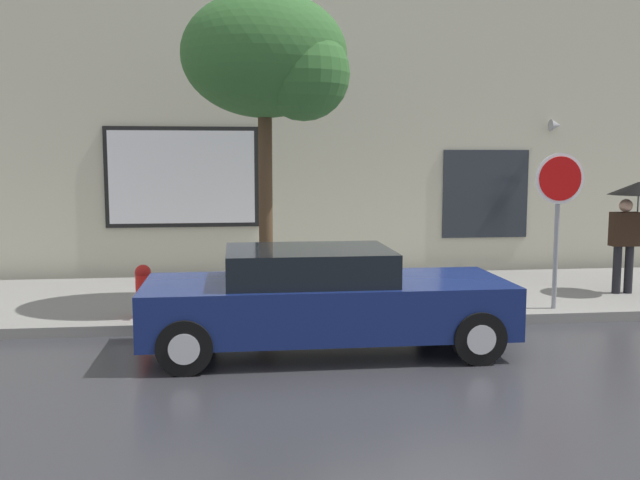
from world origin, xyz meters
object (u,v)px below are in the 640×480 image
Objects in this scene: fire_hydrant at (143,292)px; pedestrian_with_umbrella at (634,204)px; street_tree at (272,60)px; parked_car at (323,300)px; stop_sign at (559,200)px.

pedestrian_with_umbrella is (7.98, 0.88, 1.13)m from fire_hydrant.
fire_hydrant is at bearing -173.69° from pedestrian_with_umbrella.
street_tree is (1.91, 0.55, 3.36)m from fire_hydrant.
stop_sign is at bearing 20.34° from parked_car.
fire_hydrant is (-2.41, 1.55, -0.14)m from parked_car.
street_tree is at bearing 16.22° from fire_hydrant.
stop_sign reaches higher than parked_car.
pedestrian_with_umbrella is 6.48m from street_tree.
parked_car is 6.16m from pedestrian_with_umbrella.
pedestrian_with_umbrella is 0.80× the size of stop_sign.
fire_hydrant is 8.11m from pedestrian_with_umbrella.
parked_car is 0.95× the size of street_tree.
street_tree reaches higher than parked_car.
street_tree reaches higher than stop_sign.
parked_car is 2.87m from fire_hydrant.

